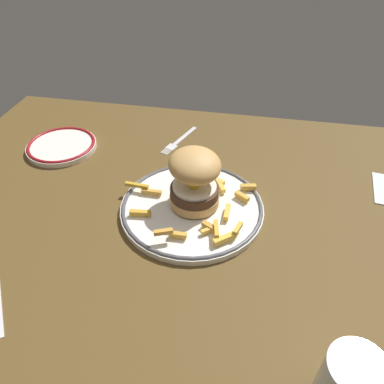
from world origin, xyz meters
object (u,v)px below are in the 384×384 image
dinner_plate (192,207)px  fork (179,140)px  burger (195,178)px  side_plate (62,146)px

dinner_plate → fork: bearing=107.9°
burger → side_plate: burger is taller
burger → fork: burger is taller
burger → side_plate: bearing=157.4°
burger → fork: 25.48cm
dinner_plate → side_plate: (-34.60, 15.63, -0.00)cm
burger → fork: (-8.15, 23.15, -6.86)cm
dinner_plate → side_plate: same height
dinner_plate → fork: dinner_plate is taller
side_plate → dinner_plate: bearing=-24.3°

